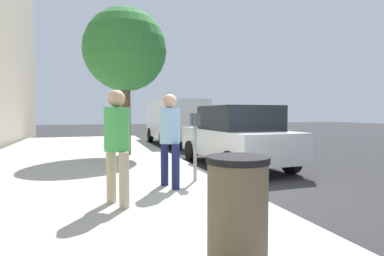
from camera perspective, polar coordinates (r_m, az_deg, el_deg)
The scene contains 10 objects.
ground_plane at distance 6.48m, azimuth 6.84°, elevation -11.20°, with size 80.00×80.00×0.00m, color #2B2B2D.
sidewalk_slab at distance 5.87m, azimuth -21.32°, elevation -12.07°, with size 28.00×6.00×0.15m, color #A8A59E.
parking_meter at distance 6.37m, azimuth 0.58°, elevation -0.79°, with size 0.36×0.12×1.41m.
pedestrian_at_meter at distance 5.84m, azimuth -4.12°, elevation -0.84°, with size 0.52×0.39×1.77m.
pedestrian_bystander at distance 4.81m, azimuth -13.69°, elevation -1.75°, with size 0.50×0.38×1.76m.
parked_sedan_near at distance 9.04m, azimuth 8.16°, elevation -1.50°, with size 4.43×2.03×1.77m.
parked_van_far at distance 15.37m, azimuth -3.24°, elevation 1.60°, with size 5.25×2.23×2.18m.
street_tree at distance 10.87m, azimuth -12.26°, elevation 13.81°, with size 2.76×2.76×4.92m.
traffic_signal at distance 16.04m, azimuth -11.43°, elevation 6.31°, with size 0.24×0.44×3.60m.
trash_bin at distance 2.99m, azimuth 8.39°, elevation -14.79°, with size 0.59×0.59×1.01m.
Camera 1 is at (-5.68, 2.70, 1.56)m, focal length 28.84 mm.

